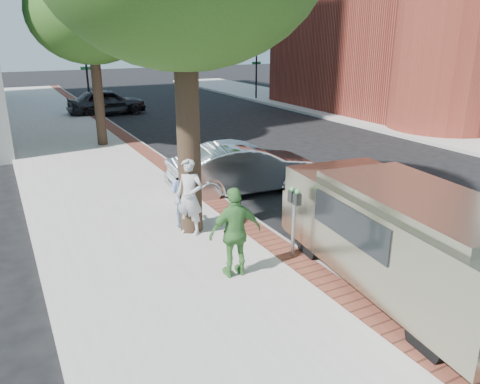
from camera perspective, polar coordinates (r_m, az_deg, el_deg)
ground at (r=9.81m, az=1.65°, el=-8.61°), size 120.00×120.00×0.00m
sidewalk at (r=16.45m, az=-16.83°, el=2.25°), size 5.00×60.00×0.15m
brick_strip at (r=16.94m, az=-9.57°, el=3.55°), size 0.60×60.00×0.01m
curb at (r=17.07m, az=-8.44°, el=3.44°), size 0.10×60.00×0.15m
sidewalk_far at (r=24.82m, az=22.47°, el=6.98°), size 5.00×60.00×0.15m
signal_near at (r=30.13m, az=-18.14°, el=13.49°), size 0.70×0.15×3.80m
signal_far at (r=34.10m, az=2.00°, el=14.86°), size 0.70×0.15×3.80m
tree_far at (r=19.98m, az=-17.78°, el=20.13°), size 4.80×4.80×7.14m
parking_meter at (r=9.41m, az=6.61°, el=-1.94°), size 0.12×0.32×1.47m
person_gray at (r=10.54m, az=-6.16°, el=-0.57°), size 0.74×0.78×1.79m
person_officer at (r=11.01m, az=-6.79°, el=-0.20°), size 0.96×1.00×1.62m
person_green at (r=8.67m, az=-0.57°, el=-4.95°), size 1.05×0.50×1.74m
sedan_silver at (r=13.86m, az=0.53°, el=2.92°), size 4.59×1.92×1.47m
bg_car at (r=28.93m, az=-15.92°, el=10.52°), size 4.54×2.07×1.51m
van at (r=8.92m, az=18.65°, el=-4.76°), size 2.63×5.61×2.00m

